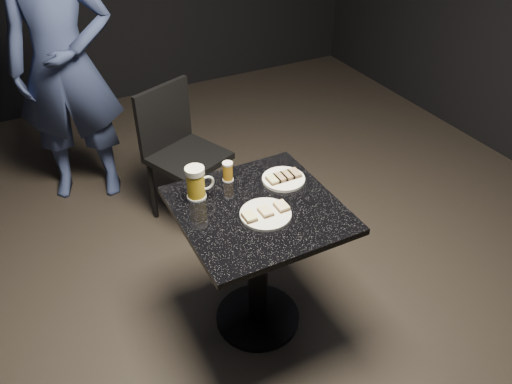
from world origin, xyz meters
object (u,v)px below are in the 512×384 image
plate_small (284,179)px  table (258,247)px  patron (63,66)px  beer_mug (196,183)px  beer_tumbler (228,172)px  chair (180,147)px  plate_large (266,214)px

plate_small → table: (-0.20, -0.13, -0.25)m
plate_small → patron: bearing=115.9°
table → beer_mug: bearing=137.6°
patron → table: (0.52, -1.62, -0.42)m
table → beer_tumbler: size_ratio=7.65×
patron → chair: size_ratio=2.11×
plate_small → patron: (-0.72, 1.49, 0.17)m
plate_small → chair: bearing=102.8°
patron → chair: bearing=-29.0°
beer_tumbler → beer_mug: bearing=-161.7°
plate_large → table: bearing=91.4°
table → chair: chair is taller
plate_large → chair: 1.15m
plate_large → beer_tumbler: 0.33m
beer_mug → beer_tumbler: size_ratio=1.61×
table → beer_tumbler: beer_tumbler is taller
plate_small → beer_mug: (-0.42, 0.06, 0.07)m
plate_large → beer_mug: beer_mug is taller
table → plate_small: bearing=32.4°
table → plate_large: bearing=-88.6°
beer_mug → chair: beer_mug is taller
plate_large → chair: (-0.01, 1.12, -0.26)m
plate_large → beer_tumbler: beer_tumbler is taller
plate_small → table: size_ratio=0.27×
plate_small → chair: (-0.21, 0.92, -0.26)m
chair → plate_small: bearing=-77.2°
chair → plate_large: bearing=-89.6°
patron → chair: (0.51, -0.57, -0.42)m
table → beer_tumbler: 0.39m
plate_small → chair: 0.98m
patron → beer_tumbler: 1.46m
patron → beer_tumbler: bearing=-51.5°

